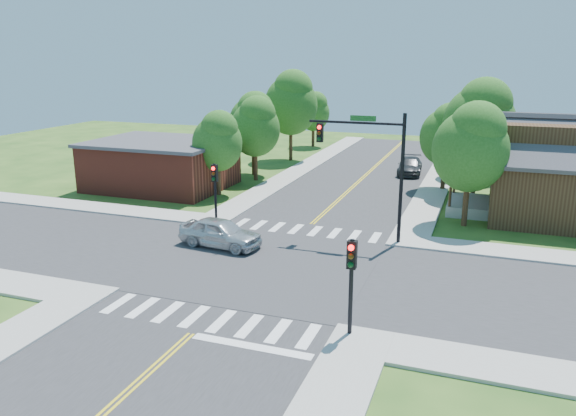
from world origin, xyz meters
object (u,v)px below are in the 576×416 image
at_px(car_silver, 220,233).
at_px(signal_mast_ne, 371,156).
at_px(signal_pole_nw, 215,182).
at_px(house_ne, 576,168).
at_px(signal_pole_se, 351,270).
at_px(car_dgrey, 410,166).

bearing_deg(car_silver, signal_mast_ne, -55.83).
relative_size(signal_pole_nw, house_ne, 0.29).
relative_size(signal_mast_ne, signal_pole_se, 1.89).
height_order(signal_mast_ne, car_silver, signal_mast_ne).
distance_m(signal_pole_se, signal_pole_nw, 15.84).
relative_size(signal_pole_nw, car_dgrey, 0.76).
distance_m(signal_mast_ne, house_ne, 14.23).
bearing_deg(house_ne, car_dgrey, 137.53).
height_order(signal_pole_nw, car_dgrey, signal_pole_nw).
bearing_deg(signal_pole_nw, signal_mast_ne, 0.07).
bearing_deg(signal_mast_ne, signal_pole_se, -81.44).
height_order(house_ne, car_dgrey, house_ne).
relative_size(signal_pole_nw, car_silver, 0.79).
bearing_deg(signal_mast_ne, house_ne, 37.68).
bearing_deg(signal_pole_se, signal_mast_ne, 98.56).
relative_size(signal_mast_ne, house_ne, 0.55).
height_order(signal_pole_nw, house_ne, house_ne).
xyz_separation_m(signal_mast_ne, car_silver, (-7.34, -3.76, -4.06)).
bearing_deg(house_ne, car_silver, -146.21).
bearing_deg(signal_pole_nw, car_dgrey, 64.74).
xyz_separation_m(house_ne, car_dgrey, (-11.61, 10.62, -2.62)).
height_order(signal_mast_ne, signal_pole_nw, signal_mast_ne).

